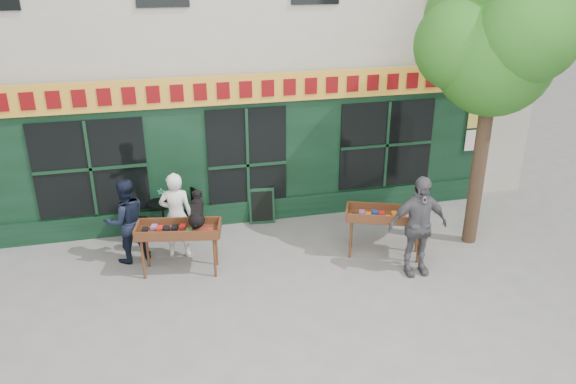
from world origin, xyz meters
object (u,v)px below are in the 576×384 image
man_right (418,226)px  book_cart_center (179,233)px  woman (176,215)px  book_cart_right (386,217)px  bistro_table (163,212)px  dog (197,209)px  man_left (126,221)px

man_right → book_cart_center: bearing=167.9°
woman → book_cart_right: woman is taller
man_right → bistro_table: size_ratio=2.54×
dog → bistro_table: 1.91m
dog → man_left: (-1.30, 0.75, -0.45)m
man_right → man_left: size_ratio=1.14×
book_cart_right → man_left: (-4.89, 1.01, 0.02)m
book_cart_center → man_right: (4.24, -1.06, 0.14)m
book_cart_center → bistro_table: size_ratio=2.09×
book_cart_right → woman: bearing=-171.7°
dog → man_left: man_left is taller
book_cart_right → bistro_table: book_cart_right is taller
book_cart_center → bistro_table: bearing=109.5°
book_cart_center → book_cart_right: bearing=6.3°
man_right → bistro_table: 5.24m
woman → man_right: bearing=168.9°
bistro_table → man_left: man_left is taller
woman → book_cart_right: (3.94, -0.96, -0.05)m
book_cart_right → bistro_table: (-4.19, 1.91, -0.28)m
woman → man_right: (4.24, -1.71, 0.09)m
man_right → woman: bearing=160.0°
book_cart_right → man_right: size_ratio=0.84×
dog → man_left: bearing=160.7°
woman → book_cart_right: size_ratio=1.08×
book_cart_center → book_cart_right: 3.95m
book_cart_center → man_right: bearing=-3.2°
book_cart_right → man_left: 4.99m
book_cart_center → dog: bearing=2.7°
dog → man_right: man_right is taller
man_right → man_left: man_right is taller
book_cart_center → bistro_table: book_cart_center is taller
bistro_table → book_cart_center: bearing=-81.3°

